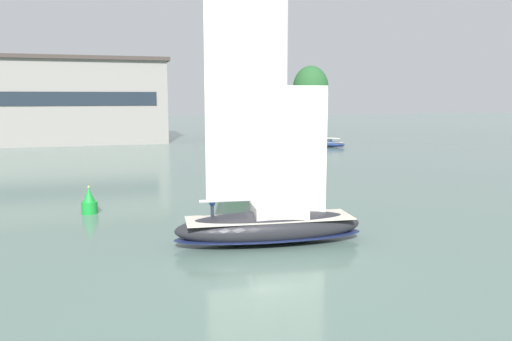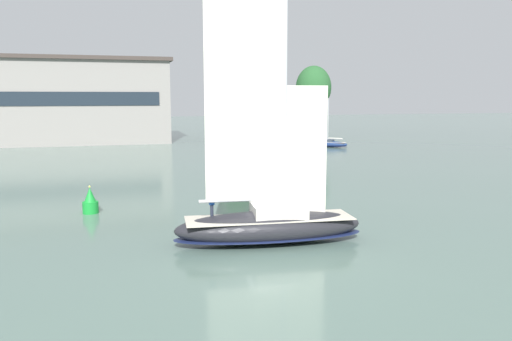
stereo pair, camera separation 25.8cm
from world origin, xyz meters
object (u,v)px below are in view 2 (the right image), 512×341
sailboat_moored_near_marina (225,151)px  tree_shore_left (313,88)px  tree_shore_center (235,85)px  sailboat_moored_mid_channel (330,144)px  sailboat_main (270,223)px  channel_buoy (90,202)px

sailboat_moored_near_marina → tree_shore_left: bearing=45.3°
tree_shore_center → sailboat_moored_mid_channel: (12.99, -18.09, -10.70)m
tree_shore_center → sailboat_moored_near_marina: tree_shore_center is taller
sailboat_moored_mid_channel → tree_shore_left: bearing=78.2°
sailboat_main → channel_buoy: 15.69m
tree_shore_center → channel_buoy: bearing=-113.3°
sailboat_main → channel_buoy: size_ratio=7.48×
tree_shore_center → channel_buoy: tree_shore_center is taller
tree_shore_left → sailboat_moored_mid_channel: (-3.51, -16.81, -10.09)m
sailboat_main → tree_shore_center: bearing=78.2°
channel_buoy → sailboat_main: bearing=-45.7°
tree_shore_center → channel_buoy: 66.10m
channel_buoy → sailboat_moored_near_marina: bearing=62.2°
tree_shore_left → tree_shore_center: 16.56m
sailboat_moored_near_marina → tree_shore_center: bearing=73.2°
sailboat_main → sailboat_moored_mid_channel: sailboat_main is taller
tree_shore_left → channel_buoy: size_ratio=7.10×
sailboat_main → sailboat_moored_near_marina: sailboat_main is taller
sailboat_moored_mid_channel → channel_buoy: sailboat_moored_mid_channel is taller
tree_shore_left → channel_buoy: (-42.32, -58.67, -9.82)m
tree_shore_left → channel_buoy: 73.00m
tree_shore_center → sailboat_moored_mid_channel: tree_shore_center is taller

